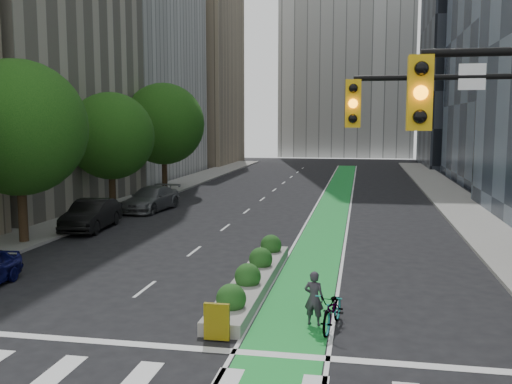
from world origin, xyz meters
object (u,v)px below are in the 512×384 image
at_px(parked_car_left_mid, 91,215).
at_px(parked_car_left_far, 151,199).
at_px(cyclist, 314,298).
at_px(bicycle, 333,310).
at_px(median_planter, 254,276).

relative_size(parked_car_left_mid, parked_car_left_far, 0.92).
distance_m(cyclist, parked_car_left_mid, 18.13).
bearing_deg(parked_car_left_far, bicycle, -50.26).
xyz_separation_m(parked_car_left_mid, parked_car_left_far, (0.71, 7.08, -0.04)).
bearing_deg(median_planter, parked_car_left_far, 121.91).
relative_size(bicycle, parked_car_left_far, 0.39).
bearing_deg(parked_car_left_mid, median_planter, -44.78).
bearing_deg(median_planter, bicycle, -50.94).
xyz_separation_m(bicycle, parked_car_left_far, (-12.99, 19.75, 0.23)).
height_order(bicycle, parked_car_left_mid, parked_car_left_mid).
height_order(cyclist, parked_car_left_mid, parked_car_left_mid).
bearing_deg(parked_car_left_mid, bicycle, -47.56).
xyz_separation_m(median_planter, parked_car_left_mid, (-10.70, 8.97, 0.46)).
bearing_deg(bicycle, parked_car_left_mid, 146.63).
distance_m(median_planter, parked_car_left_mid, 13.97).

